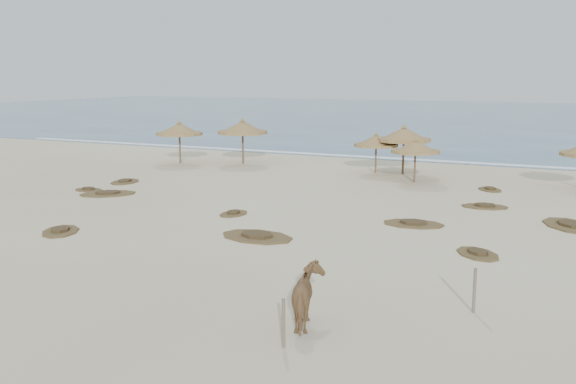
% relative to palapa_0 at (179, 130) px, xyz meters
% --- Properties ---
extents(ground, '(160.00, 160.00, 0.00)m').
position_rel_palapa_0_xyz_m(ground, '(13.89, -17.80, -2.19)').
color(ground, beige).
rests_on(ground, ground).
extents(ocean, '(200.00, 100.00, 0.01)m').
position_rel_palapa_0_xyz_m(ocean, '(13.89, 57.20, -2.19)').
color(ocean, navy).
rests_on(ocean, ground).
extents(foam_line, '(70.00, 0.60, 0.01)m').
position_rel_palapa_0_xyz_m(foam_line, '(13.89, 8.20, -2.19)').
color(foam_line, white).
rests_on(foam_line, ground).
extents(palapa_0, '(3.86, 3.86, 2.83)m').
position_rel_palapa_0_xyz_m(palapa_0, '(0.00, 0.00, 0.00)').
color(palapa_0, brown).
rests_on(palapa_0, ground).
extents(palapa_1, '(3.96, 3.96, 3.00)m').
position_rel_palapa_0_xyz_m(palapa_1, '(3.87, 1.55, 0.13)').
color(palapa_1, brown).
rests_on(palapa_1, ground).
extents(palapa_2, '(2.82, 2.82, 2.43)m').
position_rel_palapa_0_xyz_m(palapa_2, '(12.99, 1.29, -0.31)').
color(palapa_2, brown).
rests_on(palapa_2, ground).
extents(palapa_3, '(3.92, 3.92, 2.94)m').
position_rel_palapa_0_xyz_m(palapa_3, '(14.54, 1.67, 0.08)').
color(palapa_3, brown).
rests_on(palapa_3, ground).
extents(palapa_4, '(2.70, 2.70, 2.45)m').
position_rel_palapa_0_xyz_m(palapa_4, '(15.90, -0.96, -0.30)').
color(palapa_4, brown).
rests_on(palapa_4, ground).
extents(horse, '(1.33, 1.84, 1.42)m').
position_rel_palapa_0_xyz_m(horse, '(18.72, -21.99, -1.49)').
color(horse, brown).
rests_on(horse, ground).
extents(fence_post_near, '(0.08, 0.08, 1.09)m').
position_rel_palapa_0_xyz_m(fence_post_near, '(18.70, -23.30, -1.65)').
color(fence_post_near, '#615949').
rests_on(fence_post_near, ground).
extents(fence_post_far, '(0.10, 0.10, 1.13)m').
position_rel_palapa_0_xyz_m(fence_post_far, '(22.05, -19.46, -1.63)').
color(fence_post_far, '#615949').
rests_on(fence_post_far, ground).
extents(scrub_1, '(3.18, 3.10, 0.16)m').
position_rel_palapa_0_xyz_m(scrub_1, '(3.28, -10.91, -2.14)').
color(scrub_1, brown).
rests_on(scrub_1, ground).
extents(scrub_2, '(1.07, 1.57, 0.16)m').
position_rel_palapa_0_xyz_m(scrub_2, '(11.10, -12.24, -2.14)').
color(scrub_2, brown).
rests_on(scrub_2, ground).
extents(scrub_3, '(2.55, 1.81, 0.16)m').
position_rel_palapa_0_xyz_m(scrub_3, '(18.37, -10.87, -2.14)').
color(scrub_3, brown).
rests_on(scrub_3, ground).
extents(scrub_4, '(2.04, 2.14, 0.16)m').
position_rel_palapa_0_xyz_m(scrub_4, '(21.32, -14.17, -2.14)').
color(scrub_4, brown).
rests_on(scrub_4, ground).
extents(scrub_5, '(3.08, 3.42, 0.16)m').
position_rel_palapa_0_xyz_m(scrub_5, '(23.96, -8.60, -2.14)').
color(scrub_5, brown).
rests_on(scrub_5, ground).
extents(scrub_6, '(1.67, 2.25, 0.16)m').
position_rel_palapa_0_xyz_m(scrub_6, '(1.73, -7.73, -2.14)').
color(scrub_6, brown).
rests_on(scrub_6, ground).
extents(scrub_7, '(2.22, 1.65, 0.16)m').
position_rel_palapa_0_xyz_m(scrub_7, '(20.39, -6.26, -2.14)').
color(scrub_7, brown).
rests_on(scrub_7, ground).
extents(scrub_8, '(1.66, 1.14, 0.16)m').
position_rel_palapa_0_xyz_m(scrub_8, '(1.69, -10.49, -2.14)').
color(scrub_8, brown).
rests_on(scrub_8, ground).
extents(scrub_9, '(3.00, 2.13, 0.16)m').
position_rel_palapa_0_xyz_m(scrub_9, '(13.78, -15.22, -2.14)').
color(scrub_9, brown).
rests_on(scrub_9, ground).
extents(scrub_10, '(1.72, 1.89, 0.16)m').
position_rel_palapa_0_xyz_m(scrub_10, '(19.99, -1.80, -2.14)').
color(scrub_10, brown).
rests_on(scrub_10, ground).
extents(scrub_11, '(2.15, 2.38, 0.16)m').
position_rel_palapa_0_xyz_m(scrub_11, '(6.81, -17.63, -2.14)').
color(scrub_11, brown).
rests_on(scrub_11, ground).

